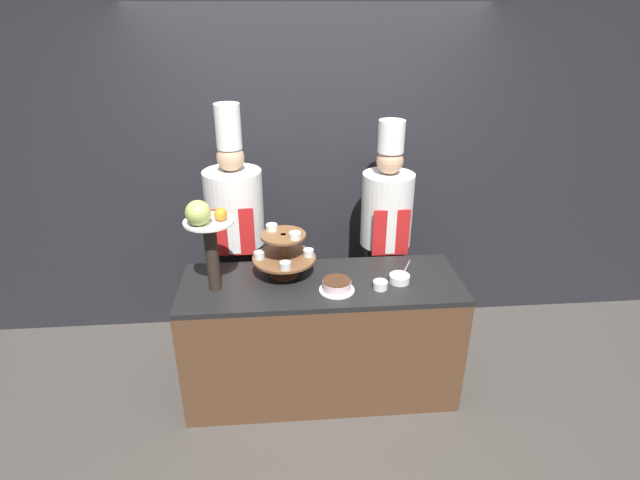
# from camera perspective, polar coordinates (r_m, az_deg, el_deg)

# --- Properties ---
(ground_plane) EXTENTS (14.00, 14.00, 0.00)m
(ground_plane) POSITION_cam_1_polar(r_m,az_deg,el_deg) (3.50, 0.60, -19.82)
(ground_plane) COLOR #47423D
(wall_back) EXTENTS (10.00, 0.06, 2.80)m
(wall_back) POSITION_cam_1_polar(r_m,az_deg,el_deg) (3.87, -1.03, 9.12)
(wall_back) COLOR #232328
(wall_back) RESTS_ON ground_plane
(buffet_counter) EXTENTS (1.81, 0.63, 0.87)m
(buffet_counter) POSITION_cam_1_polar(r_m,az_deg,el_deg) (3.46, 0.14, -11.01)
(buffet_counter) COLOR brown
(buffet_counter) RESTS_ON ground_plane
(tiered_stand) EXTENTS (0.41, 0.41, 0.34)m
(tiered_stand) POSITION_cam_1_polar(r_m,az_deg,el_deg) (3.22, -4.15, -1.41)
(tiered_stand) COLOR brown
(tiered_stand) RESTS_ON buffet_counter
(fruit_pedestal) EXTENTS (0.30, 0.30, 0.61)m
(fruit_pedestal) POSITION_cam_1_polar(r_m,az_deg,el_deg) (3.02, -12.92, 1.24)
(fruit_pedestal) COLOR #2D231E
(fruit_pedestal) RESTS_ON buffet_counter
(cake_round) EXTENTS (0.22, 0.22, 0.07)m
(cake_round) POSITION_cam_1_polar(r_m,az_deg,el_deg) (3.11, 1.94, -5.23)
(cake_round) COLOR white
(cake_round) RESTS_ON buffet_counter
(cup_white) EXTENTS (0.09, 0.09, 0.05)m
(cup_white) POSITION_cam_1_polar(r_m,az_deg,el_deg) (3.15, 6.91, -5.12)
(cup_white) COLOR white
(cup_white) RESTS_ON buffet_counter
(serving_bowl_near) EXTENTS (0.13, 0.13, 0.15)m
(serving_bowl_near) POSITION_cam_1_polar(r_m,az_deg,el_deg) (3.24, 9.06, -4.35)
(serving_bowl_near) COLOR white
(serving_bowl_near) RESTS_ON buffet_counter
(chef_left) EXTENTS (0.41, 0.41, 1.90)m
(chef_left) POSITION_cam_1_polar(r_m,az_deg,el_deg) (3.65, -9.56, 1.15)
(chef_left) COLOR #28282D
(chef_left) RESTS_ON ground_plane
(chef_center_left) EXTENTS (0.37, 0.37, 1.78)m
(chef_center_left) POSITION_cam_1_polar(r_m,az_deg,el_deg) (3.73, 7.52, 1.30)
(chef_center_left) COLOR #28282D
(chef_center_left) RESTS_ON ground_plane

